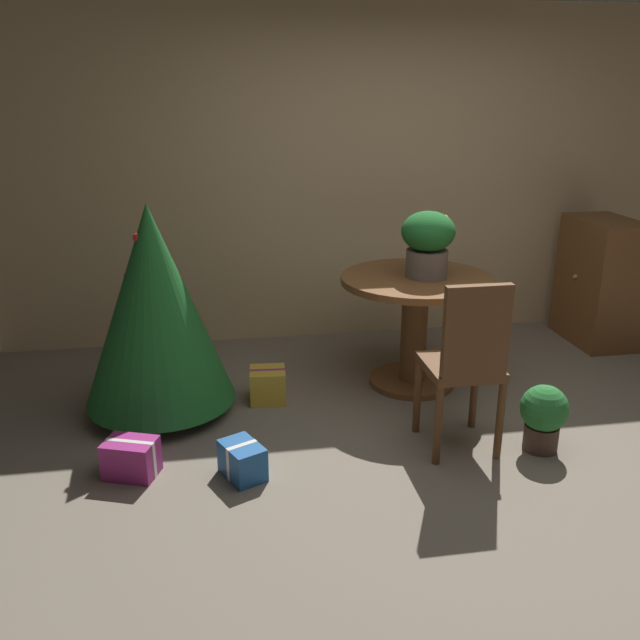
% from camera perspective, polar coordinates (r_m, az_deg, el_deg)
% --- Properties ---
extents(ground_plane, '(6.60, 6.60, 0.00)m').
position_cam_1_polar(ground_plane, '(3.91, 12.08, -11.71)').
color(ground_plane, '#756B5B').
extents(back_wall_panel, '(6.00, 0.10, 2.60)m').
position_cam_1_polar(back_wall_panel, '(5.50, 4.68, 12.03)').
color(back_wall_panel, tan).
rests_on(back_wall_panel, ground_plane).
extents(round_dining_table, '(1.02, 1.02, 0.78)m').
position_cam_1_polar(round_dining_table, '(4.61, 8.05, 0.74)').
color(round_dining_table, brown).
rests_on(round_dining_table, ground_plane).
extents(flower_vase, '(0.35, 0.35, 0.44)m').
position_cam_1_polar(flower_vase, '(4.49, 9.13, 6.66)').
color(flower_vase, '#665B51').
rests_on(flower_vase, round_dining_table).
extents(wooden_chair_near, '(0.40, 0.42, 1.02)m').
position_cam_1_polar(wooden_chair_near, '(3.77, 12.30, -3.29)').
color(wooden_chair_near, brown).
rests_on(wooden_chair_near, ground_plane).
extents(holiday_tree, '(0.94, 0.94, 1.34)m').
position_cam_1_polar(holiday_tree, '(4.22, -13.87, 1.19)').
color(holiday_tree, brown).
rests_on(holiday_tree, ground_plane).
extents(gift_box_purple, '(0.32, 0.27, 0.21)m').
position_cam_1_polar(gift_box_purple, '(3.80, -15.73, -11.22)').
color(gift_box_purple, '#9E287A').
rests_on(gift_box_purple, ground_plane).
extents(gift_box_blue, '(0.27, 0.30, 0.19)m').
position_cam_1_polar(gift_box_blue, '(3.68, -6.60, -11.76)').
color(gift_box_blue, '#1E569E').
rests_on(gift_box_blue, ground_plane).
extents(gift_box_gold, '(0.25, 0.24, 0.22)m').
position_cam_1_polar(gift_box_gold, '(4.48, -4.46, -5.51)').
color(gift_box_gold, gold).
rests_on(gift_box_gold, ground_plane).
extents(wooden_cabinet, '(0.44, 0.69, 1.00)m').
position_cam_1_polar(wooden_cabinet, '(5.84, 22.64, 3.04)').
color(wooden_cabinet, brown).
rests_on(wooden_cabinet, ground_plane).
extents(potted_plant, '(0.27, 0.27, 0.39)m').
position_cam_1_polar(potted_plant, '(4.05, 18.43, -7.65)').
color(potted_plant, '#4C382D').
rests_on(potted_plant, ground_plane).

